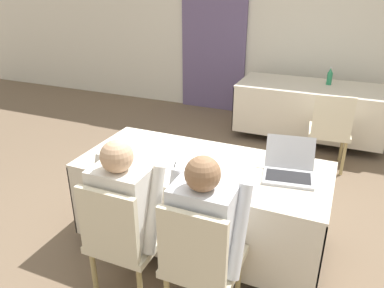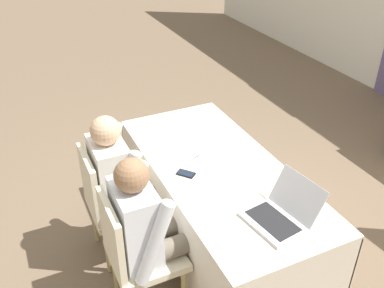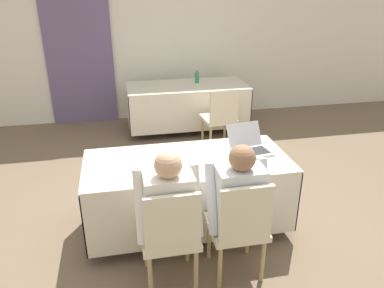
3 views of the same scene
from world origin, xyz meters
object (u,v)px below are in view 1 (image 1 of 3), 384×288
Objects in this scene: person_checkered_shirt at (128,208)px; person_white_shirt at (207,228)px; laptop at (289,170)px; chair_near_right at (200,260)px; chair_far_spare at (330,128)px; water_bottle at (330,77)px; chair_near_left at (122,237)px; cell_phone at (186,177)px.

person_checkered_shirt is 0.54m from person_white_shirt.
laptop is at bearing -116.90° from person_white_shirt.
chair_near_right is 1.00× the size of chair_far_spare.
person_checkered_shirt is (-0.89, -0.69, -0.12)m from laptop.
water_bottle is at bearing -87.91° from chair_far_spare.
laptop is at bearing -138.28° from chair_near_left.
person_white_shirt reaches higher than chair_near_right.
water_bottle is (0.71, 2.98, 0.10)m from cell_phone.
cell_phone is (-0.65, -0.31, -0.04)m from laptop.
chair_far_spare is (0.84, 2.01, -0.24)m from cell_phone.
water_bottle is 3.50m from chair_near_right.
laptop is at bearing 75.84° from cell_phone.
chair_far_spare is at bearing -82.34° from water_bottle.
cell_phone is at bearing -58.36° from chair_near_right.
chair_far_spare is at bearing -102.75° from person_white_shirt.
cell_phone is 2.20m from chair_far_spare.
chair_far_spare is at bearing -102.24° from chair_near_right.
chair_near_right is at bearing -122.57° from laptop.
cell_phone is 3.06m from water_bottle.
person_checkered_shirt is at bearing -90.00° from chair_near_left.
chair_far_spare is (1.08, 2.50, 0.00)m from chair_near_left.
person_white_shirt is (0.54, 0.10, 0.16)m from chair_near_left.
person_checkered_shirt is at bearing 60.09° from chair_far_spare.
person_checkered_shirt reaches higher than laptop.
cell_phone is at bearing -103.45° from water_bottle.
water_bottle reaches higher than chair_far_spare.
person_checkered_shirt is at bearing -105.85° from water_bottle.
chair_far_spare is (0.13, -0.96, -0.34)m from water_bottle.
water_bottle is 1.03m from chair_far_spare.
chair_near_right reaches higher than cell_phone.
person_checkered_shirt is (-0.54, 0.10, 0.16)m from chair_near_right.
person_checkered_shirt is at bearing -150.92° from laptop.
person_checkered_shirt reaches higher than cell_phone.
water_bottle is 0.26× the size of chair_near_right.
person_checkered_shirt is at bearing 0.00° from person_white_shirt.
water_bottle is 0.20× the size of person_white_shirt.
laptop is at bearing -142.18° from person_checkered_shirt.
chair_near_left is 0.78× the size of person_checkered_shirt.
chair_near_right is (-0.41, -3.46, -0.34)m from water_bottle.
cell_phone is at bearing 61.75° from chair_far_spare.
person_white_shirt is (0.30, -0.38, -0.08)m from cell_phone.
chair_far_spare is 0.78× the size of person_checkered_shirt.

